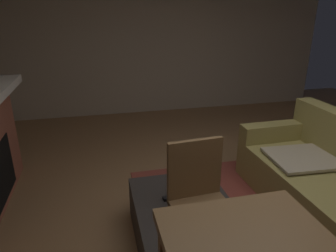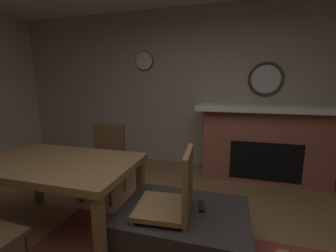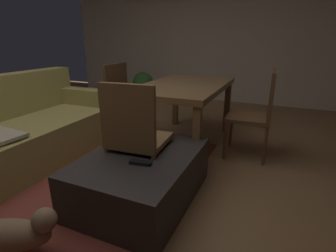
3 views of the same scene
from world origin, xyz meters
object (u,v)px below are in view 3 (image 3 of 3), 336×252
Objects in this scene: dining_chair_north at (124,96)px; potted_plant at (143,85)px; ottoman_coffee_table at (142,176)px; dining_chair_south at (258,110)px; couch at (13,136)px; dining_table at (184,91)px; small_dog at (12,233)px; dining_chair_west at (135,133)px; tv_remote at (140,163)px.

dining_chair_north reaches higher than potted_plant.
dining_chair_south is (1.19, -0.74, 0.33)m from ottoman_coffee_table.
ottoman_coffee_table is at bearing -89.91° from couch.
dining_table is 2.64× the size of small_dog.
dining_chair_south is 1.67× the size of small_dog.
small_dog is (-3.79, -1.24, -0.18)m from potted_plant.
potted_plant is at bearing 40.94° from dining_table.
ottoman_coffee_table is 1.16× the size of dining_chair_west.
dining_chair_north reaches higher than small_dog.
dining_chair_north reaches higher than tv_remote.
dining_table is at bearing 90.22° from dining_chair_south.
couch is at bearing 75.22° from tv_remote.
tv_remote is at bearing -34.50° from small_dog.
dining_chair_north is at bearing -24.48° from couch.
dining_table is 1.58× the size of dining_chair_north.
couch is at bearing 118.38° from dining_chair_south.
tv_remote is at bearing -152.72° from ottoman_coffee_table.
ottoman_coffee_table is at bearing 148.28° from dining_chair_south.
dining_chair_west is at bearing -143.39° from dining_chair_north.
tv_remote is (-0.14, -0.07, 0.20)m from ottoman_coffee_table.
dining_chair_west is 3.30m from potted_plant.
dining_chair_north is at bearing 27.27° from tv_remote.
ottoman_coffee_table is at bearing -124.76° from dining_chair_west.
dining_chair_north is 1.67× the size of small_dog.
tv_remote is 0.17× the size of dining_chair_south.
potted_plant is 1.07× the size of small_dog.
couch is 1.46× the size of dining_table.
dining_chair_west is (-1.13, -0.84, 0.00)m from dining_chair_north.
dining_chair_south reaches higher than dining_table.
couch is 1.85m from dining_table.
potted_plant is at bearing 53.21° from dining_chair_south.
small_dog is (-0.89, 0.31, -0.37)m from dining_chair_west.
dining_chair_north is 2.12m from small_dog.
potted_plant is (1.77, 0.71, -0.19)m from dining_chair_north.
dining_table reaches higher than small_dog.
small_dog is (-2.02, -0.53, -0.37)m from dining_chair_north.
dining_chair_north is at bearing 36.61° from dining_chair_west.
dining_chair_south is at bearing -29.35° from small_dog.
potted_plant is (3.11, 1.71, -0.06)m from tv_remote.
dining_chair_south is (1.19, -2.21, 0.21)m from couch.
potted_plant reaches higher than tv_remote.
dining_chair_west reaches higher than small_dog.
ottoman_coffee_table is 0.92m from small_dog.
potted_plant reaches higher than ottoman_coffee_table.
ottoman_coffee_table is 6.77× the size of tv_remote.
dining_chair_south reaches higher than tv_remote.
dining_chair_north is at bearing 89.72° from dining_table.
dining_table is 0.84m from dining_chair_south.
dining_table is at bearing -8.57° from small_dog.
tv_remote is at bearing -95.14° from couch.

